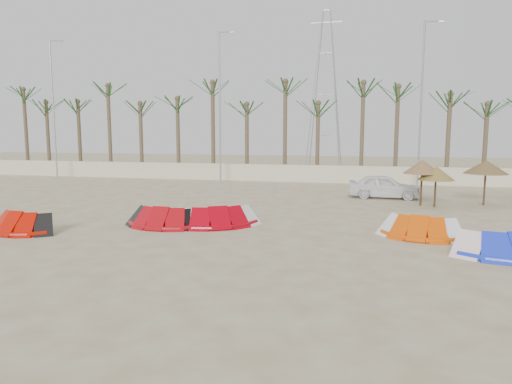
% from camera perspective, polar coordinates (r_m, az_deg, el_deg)
% --- Properties ---
extents(ground, '(120.00, 120.00, 0.00)m').
position_cam_1_polar(ground, '(13.73, -5.77, -8.62)').
color(ground, beige).
rests_on(ground, ground).
extents(boundary_wall, '(60.00, 0.30, 1.30)m').
position_cam_1_polar(boundary_wall, '(34.88, 6.00, 2.32)').
color(boundary_wall, beige).
rests_on(boundary_wall, ground).
extents(palm_line, '(52.00, 4.00, 7.70)m').
position_cam_1_polar(palm_line, '(36.24, 7.50, 11.66)').
color(palm_line, brown).
rests_on(palm_line, ground).
extents(lamp_a, '(1.25, 0.14, 11.00)m').
position_cam_1_polar(lamp_a, '(40.59, -23.97, 9.68)').
color(lamp_a, '#A5A8AD').
rests_on(lamp_a, ground).
extents(lamp_b, '(1.25, 0.14, 11.00)m').
position_cam_1_polar(lamp_b, '(34.11, -4.49, 10.82)').
color(lamp_b, '#A5A8AD').
rests_on(lamp_b, ground).
extents(lamp_c, '(1.25, 0.14, 11.00)m').
position_cam_1_polar(lamp_c, '(32.74, 20.00, 10.53)').
color(lamp_c, '#A5A8AD').
rests_on(lamp_c, ground).
extents(pylon, '(3.00, 3.00, 14.00)m').
position_cam_1_polar(pylon, '(40.78, 8.44, 2.12)').
color(pylon, '#A5A8AD').
rests_on(pylon, ground).
extents(kite_red_left, '(3.06, 1.78, 0.90)m').
position_cam_1_polar(kite_red_left, '(19.66, -26.94, -3.23)').
color(kite_red_left, '#BF0E00').
rests_on(kite_red_left, ground).
extents(kite_red_mid, '(3.34, 1.67, 0.90)m').
position_cam_1_polar(kite_red_mid, '(18.98, -11.08, -2.90)').
color(kite_red_mid, '#A9060E').
rests_on(kite_red_mid, ground).
extents(kite_red_right, '(3.98, 2.92, 0.90)m').
position_cam_1_polar(kite_red_right, '(18.86, -4.64, -2.84)').
color(kite_red_right, '#A9000D').
rests_on(kite_red_right, ground).
extents(kite_orange, '(3.24, 2.18, 0.90)m').
position_cam_1_polar(kite_orange, '(17.73, 19.70, -3.95)').
color(kite_orange, '#E74D03').
rests_on(kite_orange, ground).
extents(parasol_left, '(1.93, 1.93, 2.38)m').
position_cam_1_polar(parasol_left, '(24.95, 20.06, 2.97)').
color(parasol_left, '#4C331E').
rests_on(parasol_left, ground).
extents(parasol_mid, '(1.81, 1.81, 2.09)m').
position_cam_1_polar(parasol_mid, '(24.72, 21.59, 2.19)').
color(parasol_mid, '#4C331E').
rests_on(parasol_mid, ground).
extents(parasol_right, '(2.21, 2.21, 2.35)m').
position_cam_1_polar(parasol_right, '(26.44, 26.81, 2.80)').
color(parasol_right, '#4C331E').
rests_on(parasol_right, ground).
extents(car, '(4.07, 1.78, 1.37)m').
position_cam_1_polar(car, '(27.25, 15.71, 0.68)').
color(car, white).
rests_on(car, ground).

